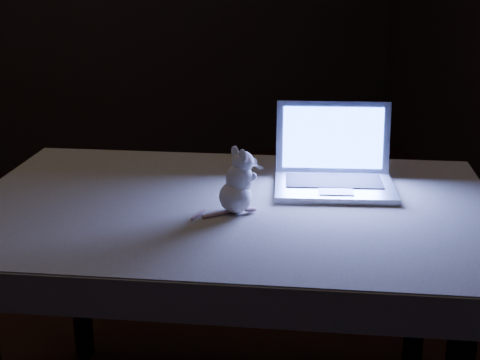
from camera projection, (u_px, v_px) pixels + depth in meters
name	position (u px, v px, depth m)	size (l,w,h in m)	color
table	(231.00, 322.00, 1.96)	(1.30, 0.84, 0.70)	black
tablecloth	(264.00, 219.00, 1.86)	(1.40, 0.93, 0.09)	#BFB6A1
laptop	(336.00, 152.00, 1.91)	(0.33, 0.29, 0.22)	#B2B2B8
plush_mouse	(235.00, 181.00, 1.75)	(0.12, 0.12, 0.17)	white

